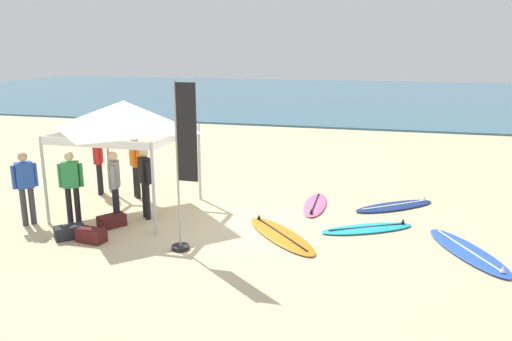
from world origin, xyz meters
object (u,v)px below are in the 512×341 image
at_px(surfboard_orange, 281,235).
at_px(gear_bag_on_sand, 112,221).
at_px(gear_bag_near_tent, 70,232).
at_px(person_red, 98,159).
at_px(gear_bag_by_pole, 91,235).
at_px(canopy_tent, 124,116).
at_px(surfboard_blue, 468,251).
at_px(person_blue, 25,183).
at_px(surfboard_navy, 395,206).
at_px(surfboard_cyan, 367,228).
at_px(person_orange, 136,162).
at_px(person_green, 71,183).
at_px(surfboard_pink, 315,205).
at_px(person_grey, 115,182).
at_px(banner_flag, 183,175).
at_px(person_black, 145,178).

distance_m(surfboard_orange, gear_bag_on_sand, 3.86).
relative_size(surfboard_orange, gear_bag_near_tent, 3.93).
bearing_deg(person_red, gear_bag_by_pole, -61.26).
relative_size(canopy_tent, surfboard_blue, 1.11).
bearing_deg(person_blue, surfboard_navy, 23.09).
bearing_deg(surfboard_cyan, gear_bag_near_tent, -160.67).
distance_m(surfboard_navy, person_orange, 6.90).
bearing_deg(surfboard_blue, person_green, -176.50).
bearing_deg(person_blue, surfboard_orange, 7.48).
distance_m(person_red, gear_bag_on_sand, 2.96).
xyz_separation_m(person_blue, gear_bag_on_sand, (1.92, 0.35, -0.85)).
bearing_deg(canopy_tent, gear_bag_by_pole, -83.71).
bearing_deg(surfboard_navy, person_green, -156.18).
bearing_deg(surfboard_pink, surfboard_blue, -33.50).
xyz_separation_m(person_orange, gear_bag_near_tent, (0.03, -3.08, -0.85)).
bearing_deg(person_grey, banner_flag, -25.81).
xyz_separation_m(surfboard_blue, person_blue, (-9.55, -0.83, 0.95)).
height_order(surfboard_pink, surfboard_cyan, same).
height_order(person_red, banner_flag, banner_flag).
bearing_deg(person_green, person_red, 107.94).
xyz_separation_m(banner_flag, gear_bag_by_pole, (-2.09, -0.11, -1.43)).
bearing_deg(person_red, surfboard_blue, -10.88).
bearing_deg(gear_bag_by_pole, banner_flag, 2.97).
relative_size(gear_bag_near_tent, gear_bag_by_pole, 1.00).
xyz_separation_m(person_red, gear_bag_near_tent, (1.19, -3.13, -0.85)).
distance_m(canopy_tent, surfboard_blue, 8.18).
bearing_deg(surfboard_cyan, person_orange, 171.49).
height_order(person_red, person_green, same).
bearing_deg(person_orange, person_black, -54.99).
height_order(person_orange, person_grey, same).
bearing_deg(banner_flag, person_orange, 131.54).
xyz_separation_m(person_black, banner_flag, (1.65, -1.55, 0.59)).
relative_size(canopy_tent, gear_bag_on_sand, 4.71).
bearing_deg(person_blue, person_red, 85.08).
bearing_deg(surfboard_navy, canopy_tent, -162.98).
relative_size(person_grey, gear_bag_by_pole, 2.85).
bearing_deg(person_red, gear_bag_on_sand, -53.37).
distance_m(surfboard_navy, person_grey, 6.94).
distance_m(canopy_tent, surfboard_cyan, 6.27).
relative_size(surfboard_blue, person_blue, 1.50).
bearing_deg(surfboard_cyan, surfboard_navy, 71.82).
height_order(person_blue, person_red, same).
xyz_separation_m(person_red, person_grey, (1.69, -2.04, 0.00)).
relative_size(person_green, gear_bag_near_tent, 2.85).
bearing_deg(surfboard_navy, gear_bag_on_sand, -153.35).
xyz_separation_m(person_black, person_green, (-1.44, -0.79, 0.00)).
xyz_separation_m(surfboard_cyan, person_black, (-5.14, -0.55, 0.95)).
bearing_deg(surfboard_blue, surfboard_orange, -178.85).
relative_size(person_black, gear_bag_near_tent, 2.85).
height_order(surfboard_cyan, person_black, person_black).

